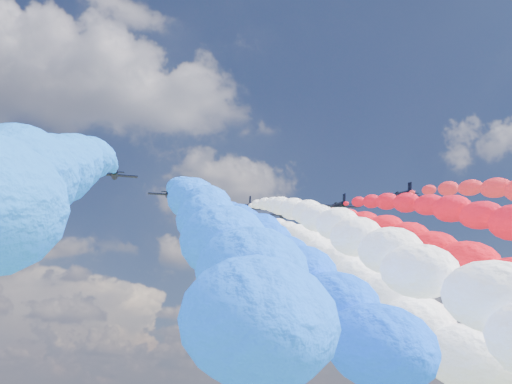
{
  "coord_description": "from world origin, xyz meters",
  "views": [
    {
      "loc": [
        -25.81,
        -129.84,
        55.13
      ],
      "look_at": [
        0.0,
        4.0,
        101.71
      ],
      "focal_mm": 43.24,
      "sensor_mm": 36.0,
      "label": 1
    }
  ],
  "objects": [
    {
      "name": "trail_5",
      "position": [
        9.86,
        -41.53,
        78.54
      ],
      "size": [
        6.47,
        107.48,
        46.42
      ],
      "primitive_type": null,
      "color": "red"
    },
    {
      "name": "jet_6",
      "position": [
        20.19,
        4.16,
        99.71
      ],
      "size": [
        9.82,
        13.24,
        5.54
      ],
      "primitive_type": null,
      "rotation": [
        0.23,
        0.0,
        -0.03
      ],
      "color": "black"
    },
    {
      "name": "trail_6",
      "position": [
        20.19,
        -51.57,
        78.54
      ],
      "size": [
        6.47,
        107.48,
        46.42
      ],
      "primitive_type": null,
      "color": "red"
    },
    {
      "name": "jet_5",
      "position": [
        9.86,
        14.21,
        99.71
      ],
      "size": [
        10.24,
        13.54,
        5.54
      ],
      "primitive_type": null,
      "rotation": [
        0.23,
        0.0,
        0.06
      ],
      "color": "black"
    },
    {
      "name": "trail_1",
      "position": [
        -20.16,
        -52.58,
        78.54
      ],
      "size": [
        6.47,
        107.48,
        46.42
      ],
      "primitive_type": null,
      "color": "#1661FF"
    },
    {
      "name": "trail_0",
      "position": [
        -31.96,
        -63.1,
        78.54
      ],
      "size": [
        6.47,
        107.48,
        46.42
      ],
      "primitive_type": null,
      "color": "blue"
    },
    {
      "name": "trail_2",
      "position": [
        -10.9,
        -41.11,
        78.54
      ],
      "size": [
        6.47,
        107.48,
        46.42
      ],
      "primitive_type": null,
      "color": "#1054FF"
    },
    {
      "name": "trail_3",
      "position": [
        -1.03,
        -45.73,
        78.54
      ],
      "size": [
        6.47,
        107.48,
        46.42
      ],
      "primitive_type": null,
      "color": "white"
    },
    {
      "name": "jet_4",
      "position": [
        1.45,
        24.27,
        99.71
      ],
      "size": [
        9.99,
        13.35,
        5.54
      ],
      "primitive_type": null,
      "rotation": [
        0.23,
        0.0,
        0.04
      ],
      "color": "black"
    },
    {
      "name": "jet_7",
      "position": [
        31.75,
        -6.1,
        99.71
      ],
      "size": [
        9.49,
        13.0,
        5.54
      ],
      "primitive_type": null,
      "rotation": [
        0.23,
        0.0,
        -0.0
      ],
      "color": "black"
    },
    {
      "name": "jet_1",
      "position": [
        -20.16,
        3.16,
        99.71
      ],
      "size": [
        9.5,
        13.0,
        5.54
      ],
      "primitive_type": null,
      "rotation": [
        0.23,
        0.0,
        0.0
      ],
      "color": "black"
    },
    {
      "name": "jet_2",
      "position": [
        -10.9,
        14.62,
        99.71
      ],
      "size": [
        9.78,
        13.21,
        5.54
      ],
      "primitive_type": null,
      "rotation": [
        0.23,
        0.0,
        -0.03
      ],
      "color": "black"
    },
    {
      "name": "trail_4",
      "position": [
        1.45,
        -31.46,
        78.54
      ],
      "size": [
        6.47,
        107.48,
        46.42
      ],
      "primitive_type": null,
      "color": "white"
    },
    {
      "name": "jet_0",
      "position": [
        -31.96,
        -7.37,
        99.71
      ],
      "size": [
        9.93,
        13.32,
        5.54
      ],
      "primitive_type": null,
      "rotation": [
        0.23,
        0.0,
        0.04
      ],
      "color": "black"
    },
    {
      "name": "jet_3",
      "position": [
        -1.03,
        10.0,
        99.71
      ],
      "size": [
        9.73,
        13.17,
        5.54
      ],
      "primitive_type": null,
      "rotation": [
        0.23,
        0.0,
        -0.02
      ],
      "color": "black"
    }
  ]
}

